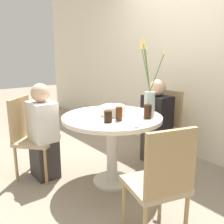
{
  "coord_description": "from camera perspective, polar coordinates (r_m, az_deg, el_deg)",
  "views": [
    {
      "loc": [
        1.94,
        -1.51,
        1.37
      ],
      "look_at": [
        0.0,
        0.0,
        0.78
      ],
      "focal_mm": 40.0,
      "sensor_mm": 36.0,
      "label": 1
    }
  ],
  "objects": [
    {
      "name": "chair_far_back",
      "position": [
        3.29,
        11.75,
        -2.11
      ],
      "size": [
        0.44,
        0.44,
        0.9
      ],
      "rotation": [
        0.0,
        0.0,
        0.1
      ],
      "color": "tan",
      "rests_on": "ground_plane"
    },
    {
      "name": "drink_glass_2",
      "position": [
        2.35,
        1.59,
        -0.39
      ],
      "size": [
        0.06,
        0.06,
        0.13
      ],
      "color": "#51280F",
      "rests_on": "dining_table"
    },
    {
      "name": "person_woman",
      "position": [
        3.16,
        10.1,
        -2.78
      ],
      "size": [
        0.34,
        0.24,
        1.06
      ],
      "color": "#383333",
      "rests_on": "ground_plane"
    },
    {
      "name": "flower_vase",
      "position": [
        2.54,
        8.47,
        4.15
      ],
      "size": [
        0.3,
        0.24,
        0.77
      ],
      "color": "#B2C6C1",
      "rests_on": "dining_table"
    },
    {
      "name": "ground_plane",
      "position": [
        2.81,
        -0.0,
        -15.65
      ],
      "size": [
        16.0,
        16.0,
        0.0
      ],
      "primitive_type": "plane",
      "color": "gray"
    },
    {
      "name": "wall_back",
      "position": [
        3.43,
        18.05,
        11.69
      ],
      "size": [
        8.0,
        0.05,
        2.6
      ],
      "color": "beige",
      "rests_on": "ground_plane"
    },
    {
      "name": "person_guest",
      "position": [
        2.84,
        -15.48,
        -4.95
      ],
      "size": [
        0.34,
        0.24,
        1.06
      ],
      "color": "#383333",
      "rests_on": "ground_plane"
    },
    {
      "name": "chair_right_flank",
      "position": [
        1.85,
        11.14,
        -14.86
      ],
      "size": [
        0.5,
        0.5,
        0.9
      ],
      "rotation": [
        0.0,
        0.0,
        4.43
      ],
      "color": "tan",
      "rests_on": "ground_plane"
    },
    {
      "name": "drink_glass_1",
      "position": [
        2.46,
        8.16,
        0.13
      ],
      "size": [
        0.08,
        0.08,
        0.13
      ],
      "color": "#33190C",
      "rests_on": "dining_table"
    },
    {
      "name": "chair_left_flank",
      "position": [
        2.91,
        -18.33,
        -4.58
      ],
      "size": [
        0.56,
        0.56,
        0.9
      ],
      "rotation": [
        0.0,
        0.0,
        2.3
      ],
      "color": "tan",
      "rests_on": "ground_plane"
    },
    {
      "name": "side_plate",
      "position": [
        2.77,
        5.91,
        0.37
      ],
      "size": [
        0.17,
        0.17,
        0.01
      ],
      "color": "silver",
      "rests_on": "dining_table"
    },
    {
      "name": "drink_glass_0",
      "position": [
        2.3,
        -0.91,
        -1.06
      ],
      "size": [
        0.07,
        0.07,
        0.1
      ],
      "color": "black",
      "rests_on": "dining_table"
    },
    {
      "name": "dining_table",
      "position": [
        2.57,
        -0.0,
        -3.88
      ],
      "size": [
        1.02,
        1.02,
        0.74
      ],
      "color": "silver",
      "rests_on": "ground_plane"
    },
    {
      "name": "birthday_cake",
      "position": [
        2.56,
        0.24,
        0.39
      ],
      "size": [
        0.25,
        0.25,
        0.14
      ],
      "color": "white",
      "rests_on": "dining_table"
    }
  ]
}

